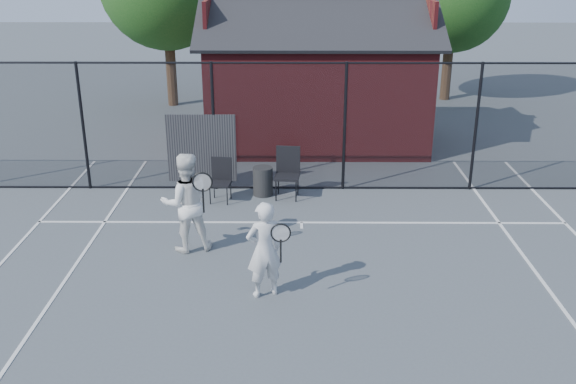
{
  "coord_description": "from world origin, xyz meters",
  "views": [
    {
      "loc": [
        -0.2,
        -9.22,
        5.4
      ],
      "look_at": [
        -0.28,
        1.93,
        1.1
      ],
      "focal_mm": 40.0,
      "sensor_mm": 36.0,
      "label": 1
    }
  ],
  "objects_px": {
    "chair_right": "(287,174)",
    "clubhouse": "(317,87)",
    "chair_left": "(220,181)",
    "player_front": "(264,250)",
    "player_back": "(186,202)",
    "waste_bin": "(263,181)"
  },
  "relations": [
    {
      "from": "chair_right",
      "to": "clubhouse",
      "type": "bearing_deg",
      "value": 85.85
    },
    {
      "from": "chair_left",
      "to": "waste_bin",
      "type": "relative_size",
      "value": 1.45
    },
    {
      "from": "clubhouse",
      "to": "player_front",
      "type": "distance_m",
      "value": 9.05
    },
    {
      "from": "clubhouse",
      "to": "chair_left",
      "type": "bearing_deg",
      "value": -115.56
    },
    {
      "from": "player_front",
      "to": "waste_bin",
      "type": "relative_size",
      "value": 2.48
    },
    {
      "from": "chair_left",
      "to": "waste_bin",
      "type": "height_order",
      "value": "chair_left"
    },
    {
      "from": "waste_bin",
      "to": "chair_left",
      "type": "bearing_deg",
      "value": -155.61
    },
    {
      "from": "waste_bin",
      "to": "chair_right",
      "type": "bearing_deg",
      "value": -18.44
    },
    {
      "from": "player_back",
      "to": "waste_bin",
      "type": "height_order",
      "value": "player_back"
    },
    {
      "from": "player_front",
      "to": "chair_right",
      "type": "bearing_deg",
      "value": 85.64
    },
    {
      "from": "clubhouse",
      "to": "player_front",
      "type": "xyz_separation_m",
      "value": [
        -1.15,
        -8.94,
        -0.78
      ]
    },
    {
      "from": "player_back",
      "to": "clubhouse",
      "type": "bearing_deg",
      "value": 69.79
    },
    {
      "from": "clubhouse",
      "to": "waste_bin",
      "type": "relative_size",
      "value": 9.78
    },
    {
      "from": "clubhouse",
      "to": "player_back",
      "type": "xyz_separation_m",
      "value": [
        -2.67,
        -7.24,
        -0.65
      ]
    },
    {
      "from": "clubhouse",
      "to": "chair_right",
      "type": "bearing_deg",
      "value": -100.07
    },
    {
      "from": "player_back",
      "to": "chair_right",
      "type": "distance_m",
      "value": 3.26
    },
    {
      "from": "clubhouse",
      "to": "player_back",
      "type": "relative_size",
      "value": 3.42
    },
    {
      "from": "clubhouse",
      "to": "chair_left",
      "type": "distance_m",
      "value": 5.46
    },
    {
      "from": "player_front",
      "to": "chair_right",
      "type": "distance_m",
      "value": 4.38
    },
    {
      "from": "player_front",
      "to": "player_back",
      "type": "relative_size",
      "value": 0.87
    },
    {
      "from": "clubhouse",
      "to": "chair_left",
      "type": "xyz_separation_m",
      "value": [
        -2.31,
        -4.82,
        -1.13
      ]
    },
    {
      "from": "waste_bin",
      "to": "clubhouse",
      "type": "bearing_deg",
      "value": 72.67
    }
  ]
}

